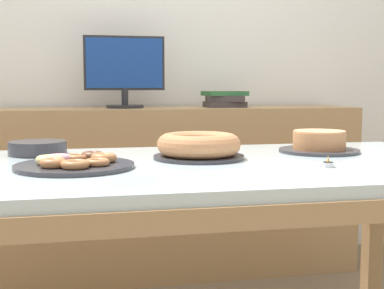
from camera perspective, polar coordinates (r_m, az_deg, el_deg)
name	(u,v)px	position (r m, az deg, el deg)	size (l,w,h in m)	color
wall_back	(154,40)	(3.19, -4.05, 11.10)	(8.00, 0.10, 2.60)	white
dining_table	(216,187)	(1.79, 2.61, -4.58)	(1.82, 1.00, 0.78)	silver
sideboard	(163,191)	(2.94, -3.11, -4.98)	(2.11, 0.44, 0.91)	tan
computer_monitor	(125,72)	(2.86, -7.21, 7.68)	(0.42, 0.20, 0.38)	#262628
book_stack	(225,99)	(2.96, 3.50, 4.85)	(0.24, 0.20, 0.09)	#3F3838
cake_chocolate_round	(319,143)	(2.09, 13.41, 0.17)	(0.30, 0.30, 0.08)	#333338
cake_golden_bundt	(199,146)	(1.85, 0.73, -0.20)	(0.31, 0.31, 0.09)	#333338
pastry_platter	(75,163)	(1.67, -12.38, -1.99)	(0.37, 0.37, 0.04)	#333338
plate_stack	(38,148)	(2.04, -16.14, -0.36)	(0.21, 0.21, 0.05)	#333338
tealight_centre	(328,164)	(1.71, 14.30, -2.02)	(0.04, 0.04, 0.04)	silver
tealight_near_cakes	(191,147)	(2.12, -0.06, -0.26)	(0.04, 0.04, 0.04)	silver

